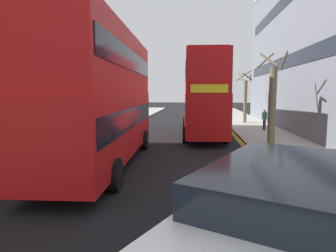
# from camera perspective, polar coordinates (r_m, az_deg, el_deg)

# --- Properties ---
(sidewalk_right) EXTENTS (4.00, 80.00, 0.14)m
(sidewalk_right) POSITION_cam_1_polar(r_m,az_deg,el_deg) (16.97, 22.50, -4.10)
(sidewalk_right) COLOR #ADA89E
(sidewalk_right) RESTS_ON ground
(sidewalk_left) EXTENTS (4.00, 80.00, 0.14)m
(sidewalk_left) POSITION_cam_1_polar(r_m,az_deg,el_deg) (18.17, -20.85, -3.35)
(sidewalk_left) COLOR #ADA89E
(sidewalk_left) RESTS_ON ground
(kerb_line_outer) EXTENTS (0.10, 56.00, 0.01)m
(kerb_line_outer) POSITION_cam_1_polar(r_m,az_deg,el_deg) (14.57, 16.78, -5.85)
(kerb_line_outer) COLOR yellow
(kerb_line_outer) RESTS_ON ground
(kerb_line_inner) EXTENTS (0.10, 56.00, 0.01)m
(kerb_line_inner) POSITION_cam_1_polar(r_m,az_deg,el_deg) (14.55, 16.15, -5.85)
(kerb_line_inner) COLOR yellow
(kerb_line_inner) RESTS_ON ground
(double_decker_bus_away) EXTENTS (3.16, 10.90, 5.64)m
(double_decker_bus_away) POSITION_cam_1_polar(r_m,az_deg,el_deg) (12.52, -12.61, 6.23)
(double_decker_bus_away) COLOR red
(double_decker_bus_away) RESTS_ON ground
(double_decker_bus_oncoming) EXTENTS (3.17, 10.91, 5.64)m
(double_decker_bus_oncoming) POSITION_cam_1_polar(r_m,az_deg,el_deg) (20.91, 6.84, 6.45)
(double_decker_bus_oncoming) COLOR #B20F0F
(double_decker_bus_oncoming) RESTS_ON ground
(taxi_minivan) EXTENTS (3.76, 5.14, 2.12)m
(taxi_minivan) POSITION_cam_1_polar(r_m,az_deg,el_deg) (4.40, 20.60, -21.03)
(taxi_minivan) COLOR white
(taxi_minivan) RESTS_ON ground
(pedestrian_far) EXTENTS (0.34, 0.22, 1.62)m
(pedestrian_far) POSITION_cam_1_polar(r_m,az_deg,el_deg) (23.86, 18.52, 1.25)
(pedestrian_far) COLOR #2D2D38
(pedestrian_far) RESTS_ON sidewalk_right
(street_tree_near) EXTENTS (1.52, 1.57, 5.17)m
(street_tree_near) POSITION_cam_1_polar(r_m,az_deg,el_deg) (29.28, 15.01, 5.35)
(street_tree_near) COLOR #6B6047
(street_tree_near) RESTS_ON sidewalk_right
(street_tree_mid) EXTENTS (1.54, 1.75, 5.26)m
(street_tree_mid) POSITION_cam_1_polar(r_m,az_deg,el_deg) (17.42, 19.91, 4.34)
(street_tree_mid) COLOR #6B6047
(street_tree_mid) RESTS_ON sidewalk_right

